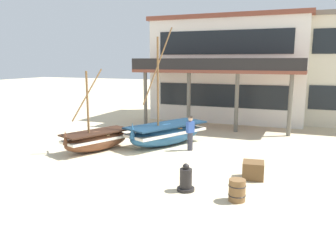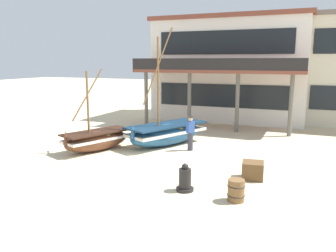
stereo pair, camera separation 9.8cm
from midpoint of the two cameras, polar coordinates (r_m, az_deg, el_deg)
ground_plane at (r=15.07m, az=-1.64°, el=-5.89°), size 120.00×120.00×0.00m
fishing_boat_near_left at (r=17.87m, az=-0.46°, el=-1.20°), size 3.38×4.78×5.95m
fishing_boat_centre_large at (r=17.13m, az=-11.87°, el=-2.24°), size 2.49×3.68×3.93m
fisherman_by_hull at (r=16.78m, az=3.52°, el=-1.25°), size 0.39×0.42×1.68m
capstan_winch at (r=11.74m, az=2.71°, el=-8.86°), size 0.60×0.60×0.95m
wooden_barrel at (r=11.11m, az=11.07°, el=-10.35°), size 0.56×0.56×0.70m
cargo_crate at (r=13.27m, az=13.66°, el=-7.09°), size 0.86×0.86×0.64m
harbor_building_main at (r=26.77m, az=10.30°, el=9.28°), size 11.18×8.98×7.41m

